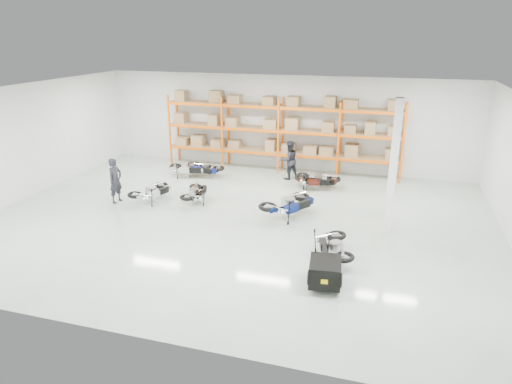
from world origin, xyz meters
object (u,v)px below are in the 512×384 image
(moto_black_far_left, at_px, (196,190))
(moto_silver_left, at_px, (152,189))
(moto_back_a, at_px, (203,166))
(trailer, at_px, (325,272))
(person_left, at_px, (115,181))
(moto_blue_centre, at_px, (290,201))
(moto_back_d, at_px, (317,178))
(moto_touring_right, at_px, (333,243))
(moto_back_b, at_px, (189,166))
(person_back, at_px, (289,160))
(moto_back_c, at_px, (317,177))

(moto_black_far_left, bearing_deg, moto_silver_left, 6.65)
(moto_back_a, bearing_deg, moto_silver_left, -178.28)
(trailer, height_order, moto_back_a, moto_back_a)
(moto_back_a, distance_m, person_left, 4.60)
(moto_blue_centre, bearing_deg, moto_back_a, -3.16)
(moto_back_a, xyz_separation_m, moto_back_d, (5.41, -0.30, -0.01))
(trailer, bearing_deg, person_left, 149.05)
(moto_back_a, distance_m, moto_back_d, 5.42)
(trailer, distance_m, moto_back_d, 7.99)
(moto_blue_centre, xyz_separation_m, moto_silver_left, (-5.59, 0.01, -0.10))
(moto_touring_right, height_order, person_left, person_left)
(trailer, bearing_deg, moto_touring_right, 83.44)
(moto_blue_centre, relative_size, moto_back_a, 1.19)
(moto_back_a, height_order, person_left, person_left)
(moto_silver_left, xyz_separation_m, moto_back_a, (0.66, 3.66, -0.00))
(moto_silver_left, bearing_deg, moto_back_d, -133.13)
(moto_touring_right, xyz_separation_m, moto_back_b, (-7.50, 6.32, -0.02))
(moto_blue_centre, xyz_separation_m, moto_back_d, (0.47, 3.37, -0.11))
(moto_blue_centre, bearing_deg, person_left, 37.36)
(moto_touring_right, relative_size, person_back, 0.98)
(moto_black_far_left, distance_m, person_back, 4.92)
(moto_silver_left, relative_size, person_left, 0.95)
(moto_black_far_left, relative_size, person_back, 0.88)
(moto_blue_centre, xyz_separation_m, person_left, (-6.90, -0.47, 0.28))
(moto_black_far_left, height_order, trailer, moto_black_far_left)
(moto_back_b, relative_size, person_back, 0.95)
(moto_back_a, bearing_deg, moto_back_b, 123.81)
(moto_blue_centre, relative_size, moto_black_far_left, 1.28)
(moto_back_d, xyz_separation_m, person_left, (-7.38, -3.83, 0.39))
(person_left, distance_m, person_back, 7.66)
(moto_silver_left, bearing_deg, trailer, 167.14)
(trailer, height_order, moto_back_c, moto_back_c)
(moto_back_b, bearing_deg, moto_touring_right, -142.58)
(moto_silver_left, relative_size, person_back, 0.95)
(moto_silver_left, xyz_separation_m, moto_touring_right, (7.55, -2.90, 0.01))
(trailer, bearing_deg, moto_black_far_left, 133.30)
(moto_silver_left, xyz_separation_m, trailer, (7.55, -4.50, -0.09))
(moto_back_a, bearing_deg, moto_back_c, -80.13)
(moto_silver_left, height_order, moto_back_b, moto_silver_left)
(moto_back_a, height_order, person_back, person_back)
(moto_back_c, bearing_deg, moto_touring_right, -162.11)
(person_back, bearing_deg, moto_back_d, 102.91)
(moto_black_far_left, relative_size, moto_back_a, 0.93)
(moto_black_far_left, height_order, person_back, person_back)
(trailer, bearing_deg, person_back, 101.91)
(trailer, relative_size, moto_back_a, 1.05)
(person_back, bearing_deg, moto_back_b, -29.28)
(moto_blue_centre, bearing_deg, trailer, 147.09)
(moto_silver_left, relative_size, moto_back_d, 1.02)
(moto_touring_right, bearing_deg, moto_back_b, 124.87)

